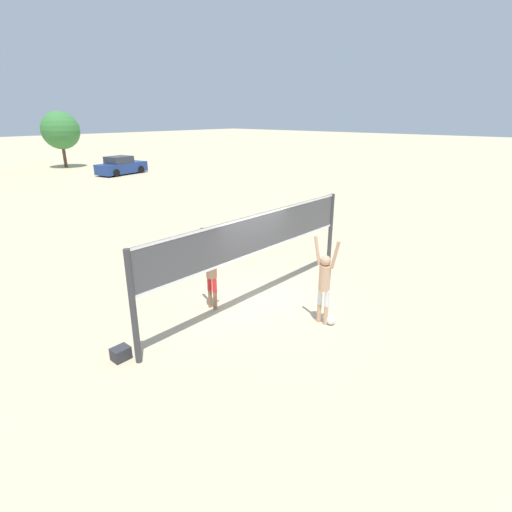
% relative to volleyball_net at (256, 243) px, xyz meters
% --- Properties ---
extents(ground_plane, '(200.00, 200.00, 0.00)m').
position_rel_volleyball_net_xyz_m(ground_plane, '(0.00, 0.00, -1.74)').
color(ground_plane, '#C6B28C').
extents(volleyball_net, '(7.59, 0.13, 2.52)m').
position_rel_volleyball_net_xyz_m(volleyball_net, '(0.00, 0.00, 0.00)').
color(volleyball_net, '#38383D').
rests_on(volleyball_net, ground_plane).
extents(player_spiker, '(0.28, 0.72, 2.22)m').
position_rel_volleyball_net_xyz_m(player_spiker, '(0.27, -1.98, -0.57)').
color(player_spiker, tan).
rests_on(player_spiker, ground_plane).
extents(player_blocker, '(0.28, 0.71, 2.20)m').
position_rel_volleyball_net_xyz_m(player_blocker, '(-1.00, 0.67, -0.58)').
color(player_blocker, '#8C664C').
rests_on(player_blocker, ground_plane).
extents(volleyball, '(0.23, 0.23, 0.23)m').
position_rel_volleyball_net_xyz_m(volleyball, '(0.35, -2.18, -1.63)').
color(volleyball, white).
rests_on(volleyball, ground_plane).
extents(gear_bag, '(0.37, 0.30, 0.28)m').
position_rel_volleyball_net_xyz_m(gear_bag, '(-3.92, 0.37, -1.61)').
color(gear_bag, '#2D2D33').
rests_on(gear_bag, ground_plane).
extents(parked_car_near, '(4.60, 2.51, 1.55)m').
position_rel_volleyball_net_xyz_m(parked_car_near, '(10.98, 25.39, -1.06)').
color(parked_car_near, navy).
rests_on(parked_car_near, ground_plane).
extents(tree_right_cluster, '(3.51, 3.51, 5.23)m').
position_rel_volleyball_net_xyz_m(tree_right_cluster, '(9.91, 33.83, 1.72)').
color(tree_right_cluster, '#4C3823').
rests_on(tree_right_cluster, ground_plane).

